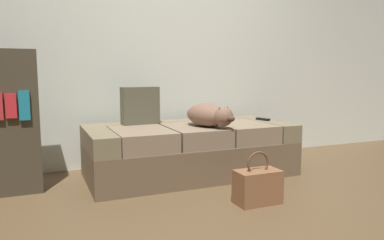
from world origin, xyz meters
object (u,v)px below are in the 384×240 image
handbag (258,186)px  throw_pillow (140,106)px  couch (190,150)px  bookshelf (0,122)px  tv_remote (263,119)px  dog_tan (209,115)px

handbag → throw_pillow: bearing=116.2°
handbag → couch: bearing=99.7°
bookshelf → tv_remote: bearing=-1.7°
tv_remote → dog_tan: bearing=179.7°
tv_remote → bookshelf: bearing=162.0°
throw_pillow → dog_tan: bearing=-38.8°
dog_tan → tv_remote: bearing=16.0°
couch → bookshelf: bookshelf is taller
tv_remote → throw_pillow: 1.22m
couch → throw_pillow: size_ratio=5.39×
dog_tan → throw_pillow: 0.65m
couch → throw_pillow: 0.61m
bookshelf → dog_tan: bearing=-9.2°
throw_pillow → bookshelf: bookshelf is taller
dog_tan → bookshelf: (-1.64, 0.27, -0.01)m
couch → tv_remote: bearing=1.1°
dog_tan → handbag: bearing=-86.5°
tv_remote → throw_pillow: bearing=153.7°
throw_pillow → couch: bearing=-29.6°
couch → dog_tan: bearing=-59.1°
throw_pillow → handbag: bearing=-63.8°
dog_tan → throw_pillow: bearing=141.2°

